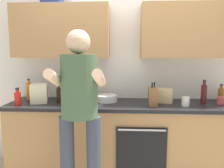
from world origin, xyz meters
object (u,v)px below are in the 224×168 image
bottle_oil (91,94)px  bottle_soy (59,95)px  person_standing (79,106)px  cup_ceramic (221,100)px  knife_block (153,97)px  bottle_hotsauce (18,98)px  cup_coffee (186,102)px  bottle_syrup (221,94)px  grocery_bag_bread (166,96)px  grocery_bag_crisps (76,93)px  bottle_wine (204,94)px  bottle_juice (29,91)px  grocery_bag_rice (39,93)px  mixing_bowl (106,98)px

bottle_oil → bottle_soy: 0.40m
person_standing → bottle_soy: bearing=119.9°
cup_ceramic → knife_block: 0.84m
bottle_hotsauce → cup_coffee: size_ratio=1.92×
bottle_soy → bottle_syrup: 2.02m
person_standing → grocery_bag_bread: (0.92, 0.76, -0.04)m
bottle_hotsauce → bottle_syrup: size_ratio=0.94×
grocery_bag_crisps → person_standing: bearing=-75.4°
bottle_soy → cup_coffee: size_ratio=2.11×
grocery_bag_crisps → grocery_bag_bread: (1.13, -0.03, -0.01)m
bottle_wine → bottle_soy: size_ratio=1.28×
person_standing → grocery_bag_crisps: (-0.20, 0.78, -0.02)m
bottle_juice → bottle_wine: bearing=-3.2°
bottle_hotsauce → bottle_juice: bottle_juice is taller
person_standing → knife_block: person_standing is taller
cup_ceramic → grocery_bag_rice: (-2.20, -0.06, 0.07)m
bottle_hotsauce → bottle_wine: size_ratio=0.71×
bottle_juice → cup_coffee: (1.95, -0.26, -0.06)m
mixing_bowl → grocery_bag_bread: 0.74m
cup_ceramic → grocery_bag_rice: size_ratio=0.37×
person_standing → bottle_soy: person_standing is taller
bottle_syrup → knife_block: bearing=-161.5°
bottle_soy → cup_ceramic: bearing=1.5°
bottle_hotsauce → bottle_soy: bearing=19.8°
bottle_wine → grocery_bag_crisps: (-1.57, 0.06, -0.02)m
person_standing → bottle_oil: (0.01, 0.64, -0.00)m
bottle_oil → cup_coffee: (1.11, -0.06, -0.07)m
cup_coffee → cup_ceramic: cup_coffee is taller
bottle_hotsauce → grocery_bag_bread: 1.77m
bottle_syrup → grocery_bag_crisps: size_ratio=1.09×
bottle_oil → grocery_bag_crisps: size_ratio=1.47×
grocery_bag_crisps → bottle_soy: bearing=-147.3°
grocery_bag_crisps → grocery_bag_rice: bearing=-163.4°
bottle_syrup → bottle_juice: 2.46m
bottle_oil → grocery_bag_crisps: (-0.22, 0.14, -0.02)m
cup_ceramic → mixing_bowl: size_ratio=0.31×
grocery_bag_crisps → grocery_bag_rice: size_ratio=0.86×
bottle_soy → knife_block: size_ratio=0.82×
bottle_soy → bottle_juice: (-0.44, 0.17, 0.02)m
knife_block → bottle_soy: bearing=175.2°
mixing_bowl → knife_block: knife_block is taller
knife_block → grocery_bag_bread: (0.18, 0.19, -0.02)m
bottle_hotsauce → cup_ceramic: size_ratio=2.41×
bottle_wine → cup_coffee: size_ratio=2.69×
bottle_wine → mixing_bowl: bottle_wine is taller
bottle_hotsauce → cup_ceramic: (2.40, 0.21, -0.04)m
bottle_wine → grocery_bag_rice: size_ratio=1.24×
bottle_wine → bottle_syrup: (0.26, 0.15, -0.03)m
bottle_soy → mixing_bowl: bearing=11.0°
person_standing → grocery_bag_rice: person_standing is taller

